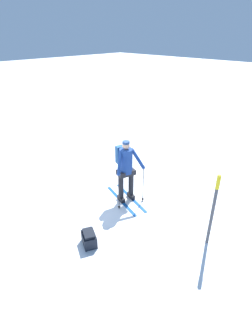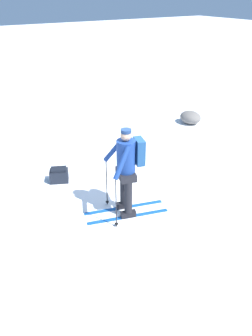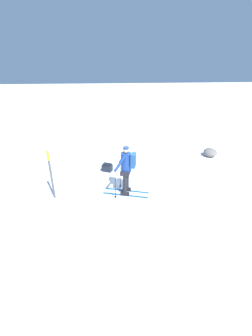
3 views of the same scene
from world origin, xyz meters
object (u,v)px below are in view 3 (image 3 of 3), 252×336
(skier, at_px, (127,167))
(trail_marker, at_px, (51,172))
(dropped_backpack, at_px, (107,168))
(rock_boulder, at_px, (210,152))

(skier, bearing_deg, trail_marker, 91.55)
(dropped_backpack, xyz_separation_m, rock_boulder, (1.22, -5.20, 0.04))
(rock_boulder, bearing_deg, dropped_backpack, 103.25)
(trail_marker, relative_size, rock_boulder, 2.39)
(skier, relative_size, rock_boulder, 2.43)
(skier, distance_m, trail_marker, 2.58)
(skier, distance_m, dropped_backpack, 2.19)
(skier, bearing_deg, dropped_backpack, 20.09)
(dropped_backpack, bearing_deg, skier, -159.91)
(dropped_backpack, height_order, rock_boulder, rock_boulder)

